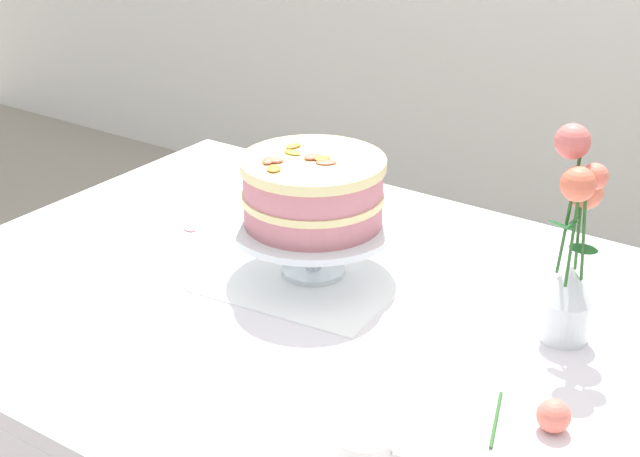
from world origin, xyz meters
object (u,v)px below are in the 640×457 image
object	(u,v)px
dining_table	(319,359)
cake_stand	(313,231)
layer_cake	(313,190)
flower_vase	(572,253)
fallen_rose	(552,416)
teacup	(364,455)

from	to	relation	value
dining_table	cake_stand	distance (m)	0.22
layer_cake	cake_stand	bearing A→B (deg)	49.08
flower_vase	fallen_rose	bearing A→B (deg)	-71.82
layer_cake	flower_vase	bearing A→B (deg)	6.22
dining_table	cake_stand	world-z (taller)	cake_stand
cake_stand	flower_vase	distance (m)	0.44
dining_table	teacup	world-z (taller)	teacup
dining_table	flower_vase	size ratio (longest dim) A/B	4.11
flower_vase	teacup	world-z (taller)	flower_vase
dining_table	layer_cake	bearing A→B (deg)	129.72
layer_cake	teacup	xyz separation A→B (m)	(0.36, -0.40, -0.13)
flower_vase	fallen_rose	xyz separation A→B (m)	(0.08, -0.23, -0.12)
dining_table	layer_cake	xyz separation A→B (m)	(-0.08, 0.10, 0.25)
cake_stand	fallen_rose	size ratio (longest dim) A/B	2.39
teacup	fallen_rose	bearing A→B (deg)	53.94
dining_table	layer_cake	world-z (taller)	layer_cake
fallen_rose	cake_stand	bearing A→B (deg)	160.42
dining_table	fallen_rose	world-z (taller)	fallen_rose
cake_stand	layer_cake	size ratio (longest dim) A/B	1.18
dining_table	teacup	size ratio (longest dim) A/B	11.69
flower_vase	fallen_rose	distance (m)	0.27
fallen_rose	teacup	bearing A→B (deg)	-126.06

